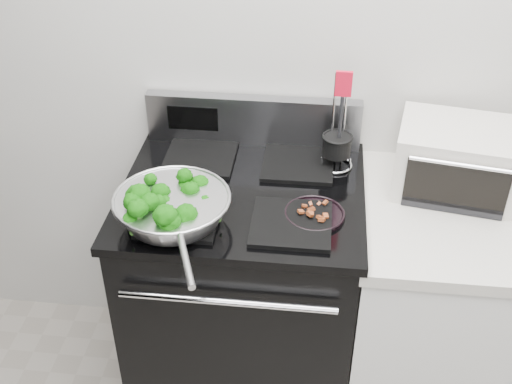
# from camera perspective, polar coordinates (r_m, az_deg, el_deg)

# --- Properties ---
(back_wall) EXTENTS (4.00, 0.02, 2.70)m
(back_wall) POSITION_cam_1_polar(r_m,az_deg,el_deg) (2.18, 7.92, 13.51)
(back_wall) COLOR silver
(back_wall) RESTS_ON ground
(gas_range) EXTENTS (0.79, 0.69, 1.13)m
(gas_range) POSITION_cam_1_polar(r_m,az_deg,el_deg) (2.38, -1.06, -8.96)
(gas_range) COLOR black
(gas_range) RESTS_ON floor
(counter) EXTENTS (0.62, 0.68, 0.92)m
(counter) POSITION_cam_1_polar(r_m,az_deg,el_deg) (2.42, 15.50, -10.41)
(counter) COLOR white
(counter) RESTS_ON floor
(skillet) EXTENTS (0.36, 0.55, 0.08)m
(skillet) POSITION_cam_1_polar(r_m,az_deg,el_deg) (1.93, -7.44, -1.30)
(skillet) COLOR silver
(skillet) RESTS_ON gas_range
(broccoli_pile) EXTENTS (0.28, 0.28, 0.10)m
(broccoli_pile) POSITION_cam_1_polar(r_m,az_deg,el_deg) (1.92, -7.49, -0.78)
(broccoli_pile) COLOR #063404
(broccoli_pile) RESTS_ON skillet
(bacon_plate) EXTENTS (0.19, 0.19, 0.04)m
(bacon_plate) POSITION_cam_1_polar(r_m,az_deg,el_deg) (1.96, 5.23, -1.73)
(bacon_plate) COLOR black
(bacon_plate) RESTS_ON gas_range
(utensil_holder) EXTENTS (0.12, 0.12, 0.36)m
(utensil_holder) POSITION_cam_1_polar(r_m,az_deg,el_deg) (2.18, 7.17, 3.72)
(utensil_holder) COLOR silver
(utensil_holder) RESTS_ON gas_range
(toaster_oven) EXTENTS (0.43, 0.35, 0.22)m
(toaster_oven) POSITION_cam_1_polar(r_m,az_deg,el_deg) (2.18, 17.51, 2.79)
(toaster_oven) COLOR silver
(toaster_oven) RESTS_ON counter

